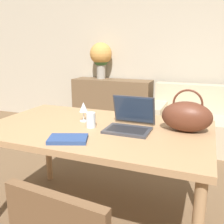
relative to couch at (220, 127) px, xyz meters
name	(u,v)px	position (x,y,z in m)	size (l,w,h in m)	color
wall_back	(163,47)	(-0.92, 0.54, 1.06)	(10.00, 0.06, 2.70)	#BCB29E
dining_table	(97,137)	(-0.93, -1.99, 0.41)	(1.60, 0.95, 0.78)	#A87F56
couch	(220,127)	(0.00, 0.00, 0.00)	(1.89, 0.81, 0.82)	#C1B293
sideboard	(112,104)	(-1.69, 0.28, 0.13)	(1.31, 0.40, 0.83)	brown
laptop	(131,120)	(-0.69, -1.94, 0.55)	(0.30, 0.29, 0.22)	#38383D
drinking_glass	(91,120)	(-0.96, -2.02, 0.55)	(0.07, 0.07, 0.11)	silver
wine_glass	(84,108)	(-1.08, -1.90, 0.60)	(0.07, 0.07, 0.15)	silver
handbag	(187,116)	(-0.32, -1.86, 0.60)	(0.33, 0.19, 0.29)	#592D1E
flower_vase	(101,56)	(-1.91, 0.33, 0.91)	(0.36, 0.36, 0.60)	#9E998E
book	(68,139)	(-0.97, -2.31, 0.50)	(0.27, 0.22, 0.02)	navy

